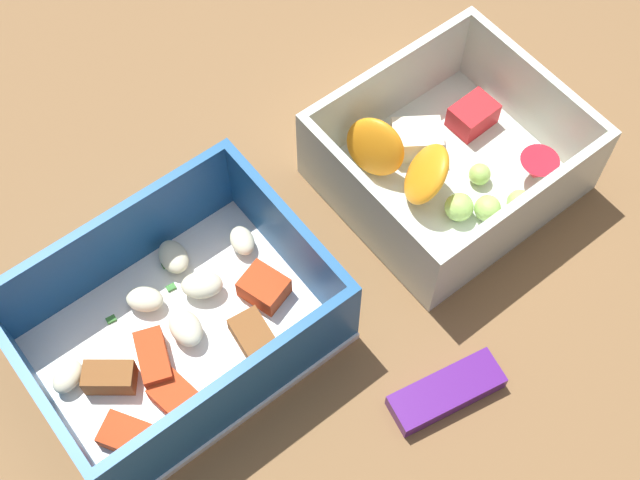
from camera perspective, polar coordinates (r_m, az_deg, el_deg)
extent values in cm
cube|color=brown|center=(57.48, -0.09, -2.37)|extent=(80.00, 80.00, 2.00)
cube|color=white|center=(54.88, -9.13, -6.30)|extent=(19.13, 15.26, 0.60)
cube|color=#19518C|center=(53.62, -2.07, 0.18)|extent=(2.21, 13.18, 6.00)
cube|color=#19518C|center=(51.57, -17.63, -9.99)|extent=(2.21, 13.18, 6.00)
cube|color=#19518C|center=(49.54, -5.63, -10.13)|extent=(16.40, 2.61, 6.00)
cube|color=#19518C|center=(54.90, -13.20, -0.07)|extent=(16.40, 2.61, 6.00)
ellipsoid|color=beige|center=(56.27, -5.12, -0.04)|extent=(1.77, 2.33, 1.08)
ellipsoid|color=beige|center=(55.10, -11.42, -3.84)|extent=(2.88, 2.79, 1.18)
ellipsoid|color=beige|center=(56.12, -9.59, -1.09)|extent=(1.76, 2.51, 1.26)
ellipsoid|color=beige|center=(53.67, -8.75, -5.80)|extent=(2.04, 2.79, 1.34)
ellipsoid|color=beige|center=(54.19, -16.22, -8.60)|extent=(2.68, 2.46, 1.10)
ellipsoid|color=beige|center=(54.85, -7.75, -2.94)|extent=(3.17, 2.82, 1.31)
cube|color=brown|center=(53.33, -4.35, -6.38)|extent=(2.01, 3.22, 1.26)
cube|color=red|center=(52.32, -12.34, -12.50)|extent=(3.69, 3.89, 1.04)
cube|color=red|center=(53.40, -10.84, -7.68)|extent=(2.45, 3.74, 1.57)
cube|color=red|center=(54.52, -3.67, -3.17)|extent=(3.18, 3.41, 1.57)
cube|color=red|center=(52.54, -9.35, -10.21)|extent=(2.89, 3.56, 1.07)
cube|color=brown|center=(53.50, -13.64, -8.76)|extent=(3.42, 2.97, 1.61)
cube|color=#387A33|center=(55.78, -13.54, -5.09)|extent=(0.60, 0.40, 0.20)
cube|color=#387A33|center=(56.82, -10.04, -1.58)|extent=(0.60, 0.40, 0.20)
cube|color=#387A33|center=(55.89, -11.35, -3.87)|extent=(0.60, 0.40, 0.20)
cube|color=#387A33|center=(56.00, -9.74, -3.09)|extent=(0.60, 0.40, 0.20)
cube|color=silver|center=(60.53, 8.24, 4.11)|extent=(16.83, 15.49, 0.60)
cube|color=silver|center=(61.75, 13.67, 9.16)|extent=(2.32, 13.65, 5.73)
cube|color=silver|center=(54.88, 3.03, 2.06)|extent=(2.32, 13.65, 5.73)
cube|color=silver|center=(55.94, 13.13, 1.47)|extent=(14.00, 2.36, 5.73)
cube|color=silver|center=(60.62, 4.43, 9.86)|extent=(14.00, 2.36, 5.73)
ellipsoid|color=orange|center=(58.21, 3.63, 6.10)|extent=(4.40, 5.05, 4.48)
ellipsoid|color=orange|center=(57.37, 6.98, 4.31)|extent=(5.39, 5.55, 4.33)
cube|color=red|center=(62.40, 10.00, 8.06)|extent=(3.43, 2.79, 1.85)
cube|color=#F4EACC|center=(60.48, 6.34, 6.57)|extent=(4.15, 3.79, 2.02)
sphere|color=#9ECC60|center=(59.63, 10.62, 4.04)|extent=(1.50, 1.50, 1.50)
sphere|color=#9ECC60|center=(58.20, 10.93, 2.06)|extent=(1.78, 1.78, 1.78)
sphere|color=#9ECC60|center=(57.84, 9.11, 2.15)|extent=(1.92, 1.92, 1.92)
sphere|color=#9ECC60|center=(58.94, 12.95, 2.43)|extent=(1.69, 1.69, 1.69)
cone|color=red|center=(60.43, 14.03, 4.53)|extent=(2.64, 2.64, 2.11)
sphere|color=navy|center=(56.33, 8.58, -1.22)|extent=(0.98, 0.98, 0.98)
sphere|color=navy|center=(56.43, 6.83, -0.57)|extent=(1.03, 1.03, 1.03)
sphere|color=navy|center=(56.59, 5.52, 0.10)|extent=(1.16, 1.16, 1.16)
cube|color=#51197A|center=(53.11, 8.29, -9.83)|extent=(7.15, 2.89, 1.20)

